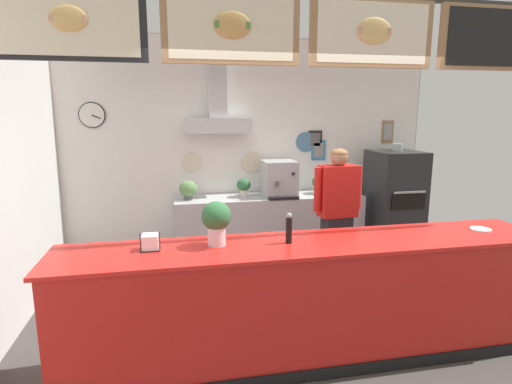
{
  "coord_description": "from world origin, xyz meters",
  "views": [
    {
      "loc": [
        -1.06,
        -3.41,
        2.04
      ],
      "look_at": [
        -0.24,
        0.68,
        1.22
      ],
      "focal_mm": 28.72,
      "sensor_mm": 36.0,
      "label": 1
    }
  ],
  "objects_px": {
    "potted_rosemary": "(188,189)",
    "napkin_holder": "(150,243)",
    "potted_basil": "(320,183)",
    "pepper_grinder": "(289,228)",
    "basil_vase": "(216,221)",
    "condiment_plate": "(481,229)",
    "pizza_oven": "(394,204)",
    "espresso_machine": "(279,179)",
    "potted_oregano": "(341,183)",
    "shop_worker": "(337,217)",
    "potted_thyme": "(244,186)"
  },
  "relations": [
    {
      "from": "potted_rosemary",
      "to": "napkin_holder",
      "type": "bearing_deg",
      "value": -99.31
    },
    {
      "from": "potted_basil",
      "to": "pepper_grinder",
      "type": "relative_size",
      "value": 1.05
    },
    {
      "from": "basil_vase",
      "to": "condiment_plate",
      "type": "bearing_deg",
      "value": -1.04
    },
    {
      "from": "pizza_oven",
      "to": "napkin_holder",
      "type": "bearing_deg",
      "value": -147.54
    },
    {
      "from": "condiment_plate",
      "to": "basil_vase",
      "type": "height_order",
      "value": "basil_vase"
    },
    {
      "from": "espresso_machine",
      "to": "potted_rosemary",
      "type": "relative_size",
      "value": 2.05
    },
    {
      "from": "potted_oregano",
      "to": "basil_vase",
      "type": "distance_m",
      "value": 3.09
    },
    {
      "from": "shop_worker",
      "to": "potted_basil",
      "type": "relative_size",
      "value": 6.37
    },
    {
      "from": "potted_oregano",
      "to": "pepper_grinder",
      "type": "relative_size",
      "value": 0.98
    },
    {
      "from": "shop_worker",
      "to": "potted_oregano",
      "type": "height_order",
      "value": "shop_worker"
    },
    {
      "from": "espresso_machine",
      "to": "potted_basil",
      "type": "distance_m",
      "value": 0.61
    },
    {
      "from": "potted_oregano",
      "to": "condiment_plate",
      "type": "distance_m",
      "value": 2.39
    },
    {
      "from": "potted_thyme",
      "to": "basil_vase",
      "type": "height_order",
      "value": "basil_vase"
    },
    {
      "from": "potted_thyme",
      "to": "potted_oregano",
      "type": "relative_size",
      "value": 1.03
    },
    {
      "from": "shop_worker",
      "to": "espresso_machine",
      "type": "bearing_deg",
      "value": -77.93
    },
    {
      "from": "pizza_oven",
      "to": "basil_vase",
      "type": "relative_size",
      "value": 4.56
    },
    {
      "from": "pizza_oven",
      "to": "pepper_grinder",
      "type": "xyz_separation_m",
      "value": [
        -2.13,
        -2.09,
        0.37
      ]
    },
    {
      "from": "potted_rosemary",
      "to": "condiment_plate",
      "type": "bearing_deg",
      "value": -42.99
    },
    {
      "from": "potted_thyme",
      "to": "napkin_holder",
      "type": "xyz_separation_m",
      "value": [
        -1.11,
        -2.3,
        0.01
      ]
    },
    {
      "from": "shop_worker",
      "to": "potted_thyme",
      "type": "xyz_separation_m",
      "value": [
        -0.85,
        1.22,
        0.16
      ]
    },
    {
      "from": "potted_oregano",
      "to": "pepper_grinder",
      "type": "height_order",
      "value": "pepper_grinder"
    },
    {
      "from": "pizza_oven",
      "to": "condiment_plate",
      "type": "xyz_separation_m",
      "value": [
        -0.36,
        -2.08,
        0.26
      ]
    },
    {
      "from": "pizza_oven",
      "to": "potted_rosemary",
      "type": "relative_size",
      "value": 6.37
    },
    {
      "from": "potted_thyme",
      "to": "basil_vase",
      "type": "bearing_deg",
      "value": -104.84
    },
    {
      "from": "potted_basil",
      "to": "pizza_oven",
      "type": "bearing_deg",
      "value": -15.71
    },
    {
      "from": "potted_thyme",
      "to": "condiment_plate",
      "type": "bearing_deg",
      "value": -53.52
    },
    {
      "from": "pizza_oven",
      "to": "basil_vase",
      "type": "height_order",
      "value": "pizza_oven"
    },
    {
      "from": "shop_worker",
      "to": "napkin_holder",
      "type": "height_order",
      "value": "shop_worker"
    },
    {
      "from": "potted_thyme",
      "to": "condiment_plate",
      "type": "xyz_separation_m",
      "value": [
        1.73,
        -2.34,
        -0.04
      ]
    },
    {
      "from": "condiment_plate",
      "to": "basil_vase",
      "type": "relative_size",
      "value": 0.5
    },
    {
      "from": "potted_basil",
      "to": "potted_rosemary",
      "type": "bearing_deg",
      "value": -178.38
    },
    {
      "from": "basil_vase",
      "to": "potted_rosemary",
      "type": "bearing_deg",
      "value": 93.41
    },
    {
      "from": "potted_thyme",
      "to": "pepper_grinder",
      "type": "bearing_deg",
      "value": -90.96
    },
    {
      "from": "basil_vase",
      "to": "potted_oregano",
      "type": "bearing_deg",
      "value": 48.99
    },
    {
      "from": "potted_rosemary",
      "to": "shop_worker",
      "type": "bearing_deg",
      "value": -36.66
    },
    {
      "from": "shop_worker",
      "to": "condiment_plate",
      "type": "xyz_separation_m",
      "value": [
        0.88,
        -1.12,
        0.13
      ]
    },
    {
      "from": "shop_worker",
      "to": "espresso_machine",
      "type": "distance_m",
      "value": 1.27
    },
    {
      "from": "potted_basil",
      "to": "napkin_holder",
      "type": "bearing_deg",
      "value": -133.58
    },
    {
      "from": "potted_oregano",
      "to": "napkin_holder",
      "type": "distance_m",
      "value": 3.44
    },
    {
      "from": "potted_basil",
      "to": "espresso_machine",
      "type": "bearing_deg",
      "value": -175.81
    },
    {
      "from": "potted_rosemary",
      "to": "potted_thyme",
      "type": "bearing_deg",
      "value": 2.66
    },
    {
      "from": "espresso_machine",
      "to": "potted_oregano",
      "type": "bearing_deg",
      "value": 3.54
    },
    {
      "from": "potted_oregano",
      "to": "pepper_grinder",
      "type": "xyz_separation_m",
      "value": [
        -1.45,
        -2.39,
        0.09
      ]
    },
    {
      "from": "shop_worker",
      "to": "potted_basil",
      "type": "xyz_separation_m",
      "value": [
        0.25,
        1.23,
        0.16
      ]
    },
    {
      "from": "potted_rosemary",
      "to": "potted_oregano",
      "type": "height_order",
      "value": "potted_rosemary"
    },
    {
      "from": "shop_worker",
      "to": "potted_oregano",
      "type": "xyz_separation_m",
      "value": [
        0.57,
        1.25,
        0.15
      ]
    },
    {
      "from": "espresso_machine",
      "to": "potted_oregano",
      "type": "distance_m",
      "value": 0.94
    },
    {
      "from": "pizza_oven",
      "to": "potted_basil",
      "type": "xyz_separation_m",
      "value": [
        -1.0,
        0.28,
        0.29
      ]
    },
    {
      "from": "espresso_machine",
      "to": "napkin_holder",
      "type": "height_order",
      "value": "espresso_machine"
    },
    {
      "from": "pizza_oven",
      "to": "potted_oregano",
      "type": "height_order",
      "value": "pizza_oven"
    }
  ]
}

